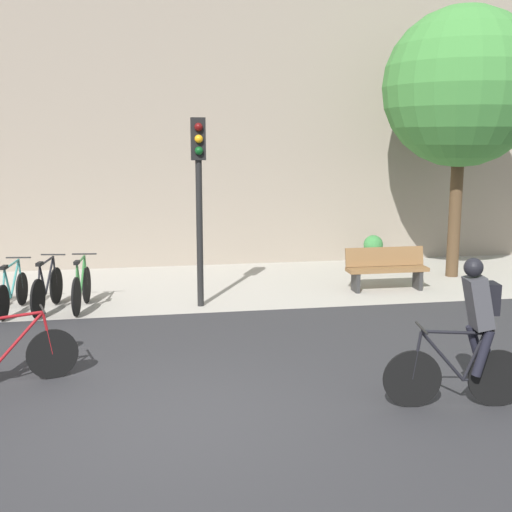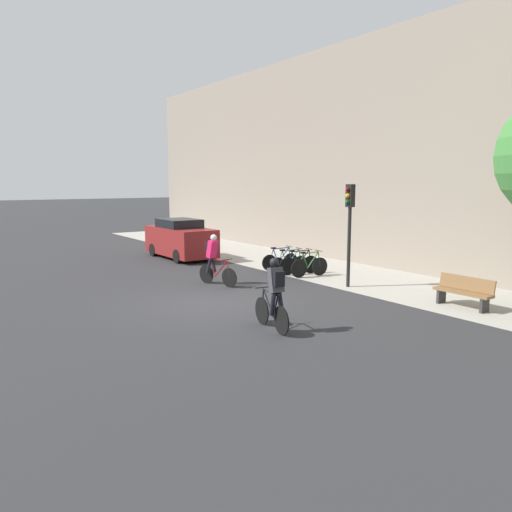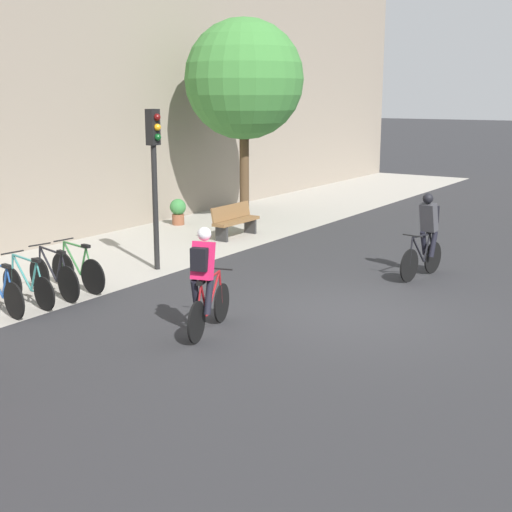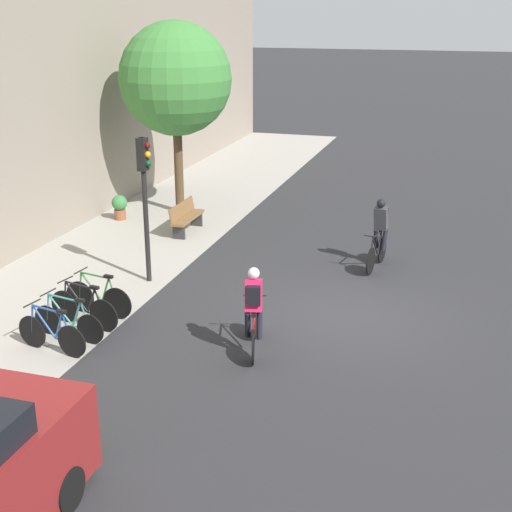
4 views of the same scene
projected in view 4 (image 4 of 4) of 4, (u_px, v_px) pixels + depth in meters
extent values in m
plane|color=#2B2B2D|center=(348.00, 317.00, 15.37)|extent=(200.00, 200.00, 0.00)
cube|color=#A39E93|center=(72.00, 283.00, 17.24)|extent=(44.00, 4.50, 0.01)
cylinder|color=black|center=(255.00, 322.00, 14.30)|extent=(0.65, 0.21, 0.67)
cylinder|color=black|center=(253.00, 347.00, 13.25)|extent=(0.65, 0.21, 0.67)
cylinder|color=maroon|center=(254.00, 317.00, 13.85)|extent=(0.59, 0.20, 0.62)
cylinder|color=maroon|center=(254.00, 327.00, 13.47)|extent=(0.28, 0.11, 0.58)
cylinder|color=maroon|center=(254.00, 306.00, 13.64)|extent=(0.80, 0.25, 0.07)
cylinder|color=maroon|center=(254.00, 342.00, 13.46)|extent=(0.44, 0.15, 0.05)
cylinder|color=maroon|center=(253.00, 331.00, 13.26)|extent=(0.23, 0.09, 0.56)
cylinder|color=maroon|center=(255.00, 310.00, 14.16)|extent=(0.13, 0.07, 0.59)
cylinder|color=black|center=(255.00, 295.00, 14.01)|extent=(0.15, 0.45, 0.03)
cube|color=black|center=(253.00, 314.00, 13.25)|extent=(0.21, 0.13, 0.06)
cube|color=#EA1E56|center=(254.00, 295.00, 13.23)|extent=(0.39, 0.39, 0.63)
sphere|color=silver|center=(254.00, 273.00, 13.17)|extent=(0.27, 0.27, 0.22)
cylinder|color=black|center=(259.00, 325.00, 13.37)|extent=(0.29, 0.18, 0.56)
cylinder|color=black|center=(248.00, 325.00, 13.38)|extent=(0.26, 0.17, 0.56)
cube|color=black|center=(253.00, 296.00, 13.08)|extent=(0.20, 0.29, 0.36)
cylinder|color=black|center=(371.00, 261.00, 17.68)|extent=(0.69, 0.14, 0.69)
cylinder|color=black|center=(382.00, 249.00, 18.54)|extent=(0.69, 0.14, 0.69)
cylinder|color=black|center=(375.00, 247.00, 17.88)|extent=(0.55, 0.12, 0.62)
cylinder|color=black|center=(379.00, 243.00, 18.20)|extent=(0.26, 0.08, 0.58)
cylinder|color=black|center=(377.00, 235.00, 17.88)|extent=(0.74, 0.15, 0.07)
cylinder|color=black|center=(380.00, 252.00, 18.37)|extent=(0.40, 0.09, 0.05)
cylinder|color=black|center=(382.00, 240.00, 18.37)|extent=(0.21, 0.06, 0.56)
cylinder|color=black|center=(372.00, 250.00, 17.62)|extent=(0.12, 0.05, 0.58)
cylinder|color=black|center=(373.00, 237.00, 17.55)|extent=(0.10, 0.46, 0.03)
cube|color=black|center=(381.00, 230.00, 18.19)|extent=(0.21, 0.11, 0.06)
cube|color=#3D3D42|center=(381.00, 218.00, 17.99)|extent=(0.36, 0.36, 0.63)
sphere|color=black|center=(381.00, 203.00, 17.79)|extent=(0.25, 0.25, 0.22)
cylinder|color=black|center=(376.00, 239.00, 18.27)|extent=(0.29, 0.15, 0.56)
cylinder|color=black|center=(384.00, 240.00, 18.18)|extent=(0.25, 0.14, 0.56)
cube|color=black|center=(383.00, 215.00, 18.10)|extent=(0.18, 0.28, 0.36)
cylinder|color=black|center=(32.00, 332.00, 13.90)|extent=(0.14, 0.65, 0.66)
cylinder|color=black|center=(72.00, 342.00, 13.48)|extent=(0.14, 0.65, 0.66)
cylinder|color=#1E478C|center=(44.00, 322.00, 13.66)|extent=(0.13, 0.54, 0.62)
cylinder|color=#1E478C|center=(59.00, 326.00, 13.51)|extent=(0.08, 0.26, 0.58)
cylinder|color=#1E478C|center=(47.00, 309.00, 13.52)|extent=(0.16, 0.73, 0.07)
cylinder|color=#1E478C|center=(64.00, 340.00, 13.57)|extent=(0.10, 0.39, 0.05)
cylinder|color=#1E478C|center=(67.00, 328.00, 13.43)|extent=(0.07, 0.21, 0.56)
cylinder|color=#1E478C|center=(32.00, 318.00, 13.79)|extent=(0.05, 0.12, 0.58)
cylinder|color=black|center=(32.00, 303.00, 13.66)|extent=(0.46, 0.10, 0.03)
cube|color=black|center=(62.00, 311.00, 13.36)|extent=(0.11, 0.21, 0.06)
cylinder|color=black|center=(48.00, 320.00, 14.45)|extent=(0.12, 0.63, 0.63)
cylinder|color=black|center=(90.00, 329.00, 14.04)|extent=(0.12, 0.63, 0.63)
cylinder|color=teal|center=(61.00, 310.00, 14.22)|extent=(0.12, 0.58, 0.62)
cylinder|color=teal|center=(77.00, 314.00, 14.07)|extent=(0.08, 0.27, 0.58)
cylinder|color=teal|center=(64.00, 298.00, 14.08)|extent=(0.14, 0.78, 0.07)
cylinder|color=teal|center=(82.00, 328.00, 14.12)|extent=(0.09, 0.43, 0.05)
cylinder|color=teal|center=(85.00, 316.00, 13.98)|extent=(0.06, 0.22, 0.56)
cylinder|color=teal|center=(48.00, 307.00, 14.34)|extent=(0.05, 0.12, 0.59)
cylinder|color=black|center=(48.00, 292.00, 14.22)|extent=(0.46, 0.09, 0.03)
cube|color=black|center=(80.00, 300.00, 13.92)|extent=(0.11, 0.21, 0.06)
cylinder|color=black|center=(65.00, 306.00, 15.01)|extent=(0.16, 0.70, 0.70)
cylinder|color=black|center=(104.00, 316.00, 14.56)|extent=(0.16, 0.70, 0.70)
cylinder|color=black|center=(77.00, 297.00, 14.76)|extent=(0.14, 0.57, 0.62)
cylinder|color=black|center=(91.00, 301.00, 14.60)|extent=(0.09, 0.27, 0.58)
cylinder|color=black|center=(80.00, 285.00, 14.62)|extent=(0.18, 0.76, 0.07)
cylinder|color=black|center=(96.00, 314.00, 14.65)|extent=(0.11, 0.41, 0.05)
cylinder|color=black|center=(99.00, 302.00, 14.51)|extent=(0.07, 0.22, 0.56)
cylinder|color=black|center=(65.00, 294.00, 14.89)|extent=(0.06, 0.12, 0.59)
cylinder|color=black|center=(65.00, 280.00, 14.77)|extent=(0.46, 0.11, 0.03)
cube|color=black|center=(94.00, 287.00, 14.44)|extent=(0.11, 0.21, 0.06)
cylinder|color=black|center=(80.00, 297.00, 15.51)|extent=(0.11, 0.70, 0.70)
cylinder|color=black|center=(117.00, 303.00, 15.15)|extent=(0.11, 0.70, 0.70)
cylinder|color=#2D6B33|center=(92.00, 287.00, 15.30)|extent=(0.10, 0.53, 0.62)
cylinder|color=#2D6B33|center=(105.00, 290.00, 15.17)|extent=(0.07, 0.25, 0.58)
cylinder|color=#2D6B33|center=(95.00, 275.00, 15.16)|extent=(0.12, 0.71, 0.07)
cylinder|color=#2D6B33|center=(110.00, 302.00, 15.23)|extent=(0.07, 0.38, 0.05)
cylinder|color=#2D6B33|center=(113.00, 291.00, 15.10)|extent=(0.05, 0.20, 0.56)
cylinder|color=#2D6B33|center=(81.00, 285.00, 15.40)|extent=(0.05, 0.12, 0.58)
cylinder|color=black|center=(81.00, 271.00, 15.28)|extent=(0.46, 0.08, 0.03)
cube|color=black|center=(109.00, 276.00, 15.02)|extent=(0.10, 0.21, 0.06)
cylinder|color=black|center=(146.00, 212.00, 16.80)|extent=(0.12, 0.12, 3.50)
cube|color=black|center=(143.00, 154.00, 16.34)|extent=(0.26, 0.20, 0.76)
sphere|color=#590C0C|center=(147.00, 145.00, 16.24)|extent=(0.15, 0.15, 0.15)
sphere|color=orange|center=(148.00, 155.00, 16.31)|extent=(0.15, 0.15, 0.15)
sphere|color=#0C4719|center=(148.00, 164.00, 16.38)|extent=(0.15, 0.15, 0.15)
cube|color=brown|center=(188.00, 218.00, 20.95)|extent=(1.70, 0.40, 0.08)
cube|color=brown|center=(182.00, 209.00, 20.92)|extent=(1.70, 0.12, 0.40)
cube|color=#2D2D2D|center=(179.00, 232.00, 20.41)|extent=(0.08, 0.36, 0.45)
cube|color=#2D2D2D|center=(196.00, 219.00, 21.63)|extent=(0.08, 0.36, 0.45)
cylinder|color=black|center=(67.00, 489.00, 9.40)|extent=(0.62, 0.20, 0.62)
cylinder|color=#4C3823|center=(179.00, 165.00, 22.70)|extent=(0.28, 0.28, 3.10)
sphere|color=#3D7F38|center=(175.00, 79.00, 21.81)|extent=(3.48, 3.48, 3.48)
cylinder|color=brown|center=(120.00, 214.00, 22.31)|extent=(0.36, 0.36, 0.32)
sphere|color=#387A3D|center=(119.00, 203.00, 22.19)|extent=(0.48, 0.48, 0.48)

